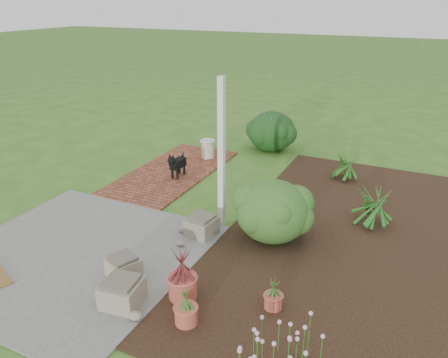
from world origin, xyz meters
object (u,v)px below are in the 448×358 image
at_px(stone_trough_near, 122,293).
at_px(evergreen_shrub, 273,210).
at_px(cream_ceramic_urn, 208,149).
at_px(black_dog, 177,163).

xyz_separation_m(stone_trough_near, evergreen_shrub, (1.12, 2.36, 0.33)).
xyz_separation_m(cream_ceramic_urn, evergreen_shrub, (2.65, -2.87, 0.27)).
distance_m(cream_ceramic_urn, evergreen_shrub, 3.92).
height_order(black_dog, cream_ceramic_urn, black_dog).
distance_m(stone_trough_near, cream_ceramic_urn, 5.45).
height_order(stone_trough_near, evergreen_shrub, evergreen_shrub).
bearing_deg(cream_ceramic_urn, stone_trough_near, -73.77).
distance_m(black_dog, cream_ceramic_urn, 1.39).
bearing_deg(stone_trough_near, cream_ceramic_urn, 106.23).
xyz_separation_m(black_dog, cream_ceramic_urn, (0.01, 1.38, -0.10)).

